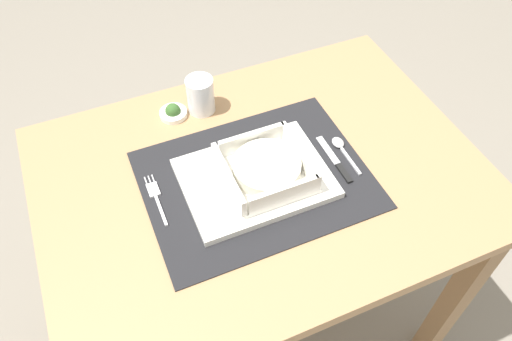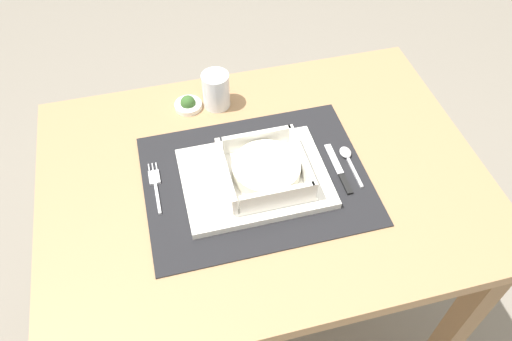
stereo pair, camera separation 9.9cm
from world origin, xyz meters
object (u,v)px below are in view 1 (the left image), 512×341
fork (156,196)px  drinking_glass (201,96)px  porridge_bowl (265,170)px  butter_knife (336,162)px  condiment_saucer (173,112)px  dining_table (262,205)px  spoon (340,146)px

fork → drinking_glass: bearing=53.6°
porridge_bowl → drinking_glass: (-0.05, 0.26, -0.00)m
porridge_bowl → drinking_glass: size_ratio=1.90×
porridge_bowl → drinking_glass: 0.26m
butter_knife → drinking_glass: (-0.20, 0.27, 0.03)m
condiment_saucer → dining_table: bearing=-64.0°
spoon → condiment_saucer: condiment_saucer is taller
dining_table → spoon: size_ratio=8.22×
fork → spoon: size_ratio=1.19×
fork → butter_knife: bearing=-6.9°
fork → condiment_saucer: bearing=67.2°
spoon → butter_knife: spoon is taller
butter_knife → fork: bearing=171.2°
fork → condiment_saucer: condiment_saucer is taller
porridge_bowl → spoon: bearing=6.4°
drinking_glass → condiment_saucer: bearing=175.3°
drinking_glass → condiment_saucer: size_ratio=1.37×
fork → porridge_bowl: bearing=-10.2°
dining_table → drinking_glass: bearing=102.1°
condiment_saucer → spoon: bearing=-38.7°
fork → drinking_glass: size_ratio=1.54×
porridge_bowl → fork: (-0.21, 0.05, -0.03)m
dining_table → butter_knife: 0.20m
butter_knife → condiment_saucer: size_ratio=2.16×
porridge_bowl → butter_knife: 0.16m
porridge_bowl → fork: 0.22m
dining_table → drinking_glass: 0.28m
porridge_bowl → butter_knife: bearing=-5.1°
butter_knife → spoon: bearing=51.2°
dining_table → fork: bearing=173.0°
fork → condiment_saucer: (0.10, 0.21, 0.00)m
dining_table → drinking_glass: (-0.05, 0.23, 0.15)m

